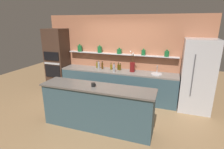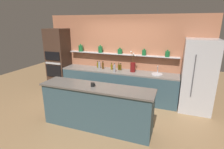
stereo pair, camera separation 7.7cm
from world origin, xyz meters
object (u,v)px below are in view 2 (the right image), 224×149
(refrigerator, at_px, (198,76))
(bottle_oil_4, at_px, (98,65))
(oven_tower, at_px, (59,60))
(bottle_spirit_3, at_px, (99,65))
(bottle_oil_5, at_px, (119,67))
(bottle_spirit_6, at_px, (114,68))
(coffee_mug, at_px, (93,84))
(bottle_spirit_2, at_px, (103,66))
(bottle_oil_1, at_px, (112,67))
(bottle_oil_0, at_px, (121,67))
(flower_vase, at_px, (133,66))
(sink_fixture, at_px, (157,74))

(refrigerator, bearing_deg, bottle_oil_4, 176.56)
(oven_tower, bearing_deg, bottle_spirit_3, 3.96)
(bottle_oil_5, relative_size, bottle_spirit_6, 0.89)
(bottle_spirit_6, distance_m, coffee_mug, 1.60)
(bottle_spirit_2, xyz_separation_m, bottle_spirit_3, (-0.15, 0.05, -0.01))
(bottle_oil_1, relative_size, bottle_oil_4, 0.99)
(bottle_oil_0, distance_m, bottle_oil_1, 0.29)
(refrigerator, distance_m, bottle_spirit_3, 2.94)
(oven_tower, bearing_deg, bottle_oil_5, 2.99)
(flower_vase, bearing_deg, oven_tower, -179.05)
(bottle_oil_1, xyz_separation_m, bottle_spirit_3, (-0.44, 0.03, 0.01))
(bottle_oil_4, xyz_separation_m, coffee_mug, (0.75, -1.90, 0.06))
(flower_vase, xyz_separation_m, bottle_spirit_6, (-0.52, -0.20, -0.06))
(flower_vase, distance_m, bottle_spirit_3, 1.14)
(oven_tower, height_order, bottle_oil_0, oven_tower)
(bottle_oil_1, height_order, bottle_spirit_2, bottle_spirit_2)
(oven_tower, relative_size, bottle_oil_1, 9.89)
(bottle_spirit_2, xyz_separation_m, coffee_mug, (0.53, -1.81, 0.04))
(flower_vase, distance_m, bottle_oil_1, 0.70)
(bottle_oil_4, bearing_deg, refrigerator, -3.44)
(oven_tower, bearing_deg, bottle_oil_4, 5.75)
(refrigerator, distance_m, bottle_oil_5, 2.27)
(bottle_oil_1, bearing_deg, coffee_mug, -82.73)
(bottle_spirit_2, distance_m, bottle_spirit_6, 0.52)
(bottle_oil_1, distance_m, bottle_oil_5, 0.23)
(oven_tower, relative_size, bottle_spirit_2, 8.68)
(oven_tower, relative_size, bottle_spirit_6, 8.19)
(bottle_spirit_2, bearing_deg, bottle_spirit_6, -23.77)
(bottle_spirit_2, bearing_deg, bottle_oil_1, 3.37)
(bottle_spirit_2, relative_size, bottle_oil_4, 1.13)
(bottle_oil_5, height_order, bottle_spirit_6, bottle_spirit_6)
(refrigerator, xyz_separation_m, bottle_oil_0, (-2.20, 0.13, 0.02))
(flower_vase, relative_size, coffee_mug, 6.07)
(flower_vase, height_order, sink_fixture, flower_vase)
(sink_fixture, height_order, bottle_oil_4, sink_fixture)
(oven_tower, height_order, bottle_spirit_6, oven_tower)
(oven_tower, bearing_deg, sink_fixture, 0.20)
(oven_tower, height_order, flower_vase, oven_tower)
(bottle_spirit_2, bearing_deg, bottle_oil_0, 3.84)
(refrigerator, bearing_deg, flower_vase, 177.42)
(sink_fixture, bearing_deg, oven_tower, -179.80)
(bottle_spirit_2, xyz_separation_m, bottle_oil_4, (-0.23, 0.09, -0.02))
(bottle_oil_0, relative_size, bottle_spirit_2, 0.90)
(bottle_oil_4, bearing_deg, sink_fixture, -3.90)
(sink_fixture, xyz_separation_m, bottle_spirit_3, (-1.87, 0.09, 0.08))
(refrigerator, xyz_separation_m, bottle_spirit_2, (-2.79, 0.09, 0.04))
(refrigerator, relative_size, bottle_oil_0, 8.75)
(bottle_oil_0, distance_m, bottle_spirit_3, 0.74)
(bottle_oil_1, xyz_separation_m, bottle_spirit_2, (-0.30, -0.02, 0.02))
(refrigerator, xyz_separation_m, bottle_oil_5, (-2.26, 0.15, 0.03))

